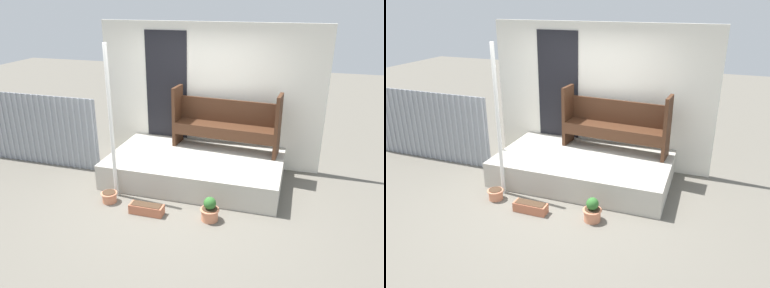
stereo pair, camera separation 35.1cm
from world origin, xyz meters
TOP-DOWN VIEW (x-y plane):
  - ground_plane at (0.00, 0.00)m, footprint 24.00×24.00m
  - porch_slab at (0.14, 0.84)m, footprint 2.94×1.68m
  - house_wall at (0.10, 1.71)m, footprint 4.14×0.08m
  - fence_corrugated at (-3.08, 0.68)m, footprint 2.88×0.05m
  - support_post at (-0.93, -0.06)m, footprint 0.06×0.06m
  - bench at (0.55, 1.34)m, footprint 1.90×0.54m
  - flower_pot_left at (-0.94, -0.29)m, footprint 0.26×0.26m
  - flower_pot_middle at (0.69, -0.35)m, footprint 0.28×0.28m
  - planter_box_rect at (-0.25, -0.44)m, footprint 0.51×0.17m

SIDE VIEW (x-z plane):
  - ground_plane at x=0.00m, z-range 0.00..0.00m
  - planter_box_rect at x=-0.25m, z-range 0.00..0.15m
  - flower_pot_left at x=-0.94m, z-range 0.01..0.18m
  - flower_pot_middle at x=0.69m, z-range -0.02..0.34m
  - porch_slab at x=0.14m, z-range 0.00..0.43m
  - fence_corrugated at x=-3.08m, z-range 0.00..1.35m
  - bench at x=0.55m, z-range 0.42..1.50m
  - support_post at x=-0.93m, z-range 0.00..2.40m
  - house_wall at x=0.10m, z-range 0.01..2.61m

